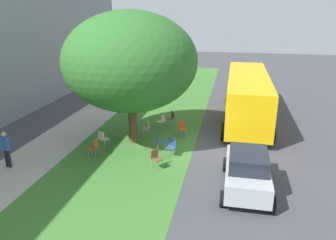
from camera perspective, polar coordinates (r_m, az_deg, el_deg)
name	(u,v)px	position (r m, az deg, el deg)	size (l,w,h in m)	color
ground	(198,146)	(17.02, 5.38, -4.62)	(80.00, 80.00, 0.00)	#424247
grass_verge	(140,141)	(17.60, -5.05, -3.78)	(48.00, 6.00, 0.01)	#3D752D
sidewalk_strip	(65,135)	(19.25, -17.72, -2.60)	(48.00, 2.80, 0.01)	#ADA89E
street_tree	(130,62)	(16.46, -6.66, 10.19)	(6.74, 6.74, 6.80)	brown
chair_0	(171,146)	(15.71, 0.61, -4.53)	(0.48, 0.48, 0.88)	#335184
chair_1	(103,138)	(16.96, -11.43, -3.12)	(0.56, 0.55, 0.88)	beige
chair_2	(156,157)	(14.54, -2.11, -6.57)	(0.58, 0.58, 0.88)	brown
chair_3	(171,117)	(19.83, 0.55, 0.54)	(0.58, 0.58, 0.88)	brown
chair_4	(160,141)	(16.25, -1.51, -3.73)	(0.53, 0.53, 0.88)	#335184
chair_5	(162,121)	(19.19, -1.12, -0.10)	(0.54, 0.55, 0.88)	beige
chair_6	(94,147)	(15.99, -12.88, -4.61)	(0.44, 0.45, 0.88)	#C64C1E
chair_7	(147,127)	(18.15, -3.77, -1.28)	(0.49, 0.49, 0.88)	#ADA393
chair_8	(182,127)	(18.09, 2.53, -1.32)	(0.56, 0.56, 0.88)	#C64C1E
parked_car	(247,170)	(13.10, 13.81, -8.62)	(3.70, 1.92, 1.65)	#ADB2B7
school_bus	(247,92)	(21.32, 13.84, 4.77)	(10.40, 2.80, 2.88)	yellow
pedestrian_0	(6,148)	(16.14, -26.69, -4.45)	(0.27, 0.39, 1.69)	black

